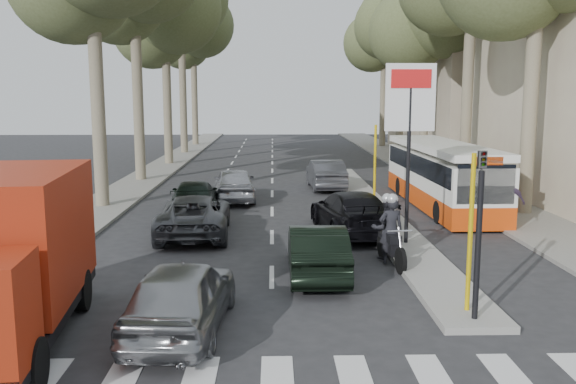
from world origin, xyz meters
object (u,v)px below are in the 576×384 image
city_bus (441,173)px  motorcycle (389,231)px  red_truck (5,255)px  silver_hatchback (182,295)px  dark_hatchback (317,250)px

city_bus → motorcycle: size_ratio=4.37×
red_truck → city_bus: (12.09, 13.95, -0.27)m
silver_hatchback → city_bus: size_ratio=0.42×
dark_hatchback → city_bus: bearing=-120.9°
silver_hatchback → city_bus: city_bus is taller
silver_hatchback → red_truck: (-3.21, -0.45, 0.96)m
city_bus → red_truck: bearing=-132.0°
dark_hatchback → motorcycle: size_ratio=1.75×
dark_hatchback → city_bus: 11.48m
dark_hatchback → red_truck: bearing=34.1°
silver_hatchback → city_bus: 16.18m
dark_hatchback → motorcycle: (2.09, 1.18, 0.24)m
silver_hatchback → motorcycle: size_ratio=1.83×
city_bus → motorcycle: (-3.83, -8.63, -0.51)m
dark_hatchback → red_truck: red_truck is taller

